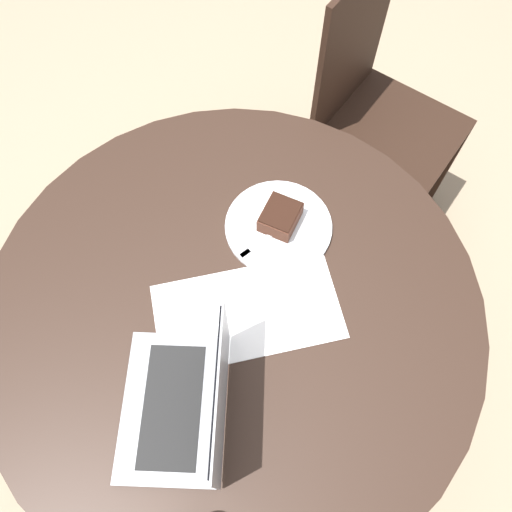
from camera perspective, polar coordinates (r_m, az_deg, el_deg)
ground_plane at (r=1.82m, az=-1.77°, el=-13.21°), size 12.00×12.00×0.00m
dining_table at (r=1.27m, az=-2.49°, el=-7.47°), size 1.15×1.15×0.71m
chair at (r=1.76m, az=13.35°, el=15.31°), size 0.48×0.48×0.96m
paper_document at (r=1.13m, az=-0.99°, el=-6.37°), size 0.47×0.41×0.00m
plate at (r=1.22m, az=2.58°, el=3.40°), size 0.26×0.26×0.01m
cake_slice at (r=1.20m, az=2.79°, el=4.51°), size 0.12×0.11×0.05m
fork at (r=1.19m, az=0.74°, el=1.73°), size 0.17×0.04×0.00m
laptop at (r=1.05m, az=-8.01°, el=-16.38°), size 0.37×0.36×0.24m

